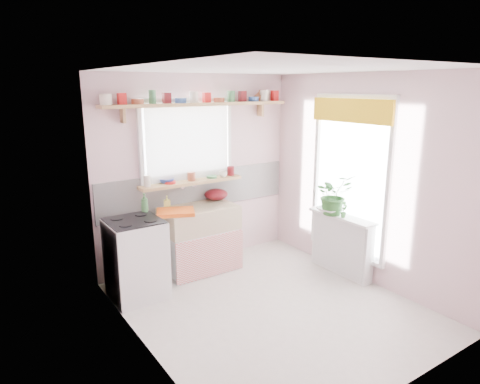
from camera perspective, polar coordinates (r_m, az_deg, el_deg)
room at (r=5.40m, az=4.21°, el=3.57°), size 3.20×3.20×3.20m
sink_unit at (r=5.57m, az=-5.37°, el=-6.16°), size 0.95×0.65×1.11m
cooker at (r=4.99m, az=-13.69°, el=-8.62°), size 0.58×0.58×0.93m
radiator_ledge at (r=5.62m, az=13.40°, el=-6.67°), size 0.22×0.95×0.78m
windowsill at (r=5.53m, az=-6.47°, el=1.31°), size 1.40×0.22×0.04m
pine_shelf at (r=5.46m, az=-5.29°, el=11.57°), size 2.52×0.24×0.04m
shelf_crockery at (r=5.46m, az=-5.31°, el=12.36°), size 2.47×0.11×0.12m
sill_crockery at (r=5.51m, az=-6.49°, el=2.09°), size 1.35×0.11×0.12m
dish_tray at (r=5.19m, az=-8.59°, el=-2.66°), size 0.54×0.48×0.04m
colander at (r=5.77m, az=-3.21°, el=-0.29°), size 0.36×0.36×0.14m
jade_plant at (r=5.44m, az=12.36°, el=-0.34°), size 0.52×0.47×0.51m
fruit_bowl at (r=5.52m, az=11.96°, el=-2.42°), size 0.33×0.33×0.08m
herb_pot at (r=5.36m, az=13.64°, el=-2.18°), size 0.13×0.10×0.23m
soap_bottle_sink at (r=5.38m, az=-9.71°, el=-1.40°), size 0.10×0.10×0.17m
sill_cup at (r=5.69m, az=-2.29°, el=2.40°), size 0.12×0.12×0.08m
sill_bowl at (r=5.43m, az=-9.80°, el=1.52°), size 0.22×0.22×0.06m
shelf_vase at (r=6.03m, az=2.62°, el=12.74°), size 0.15×0.15×0.15m
cooker_bottle at (r=5.07m, az=-12.61°, el=-1.41°), size 0.09×0.09×0.22m
fruit at (r=5.51m, az=11.99°, el=-1.79°), size 0.20×0.14×0.10m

